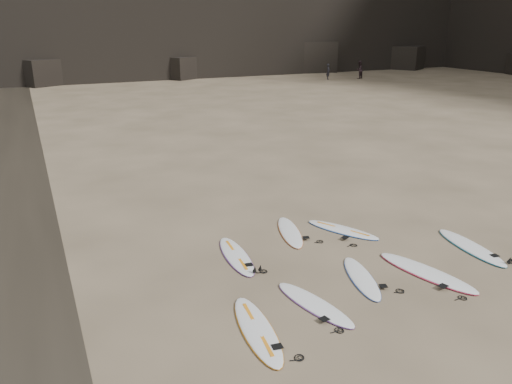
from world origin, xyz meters
TOP-DOWN VIEW (x-y plane):
  - ground at (0.00, 0.00)m, footprint 240.00×240.00m
  - surfboard_0 at (-3.75, -0.95)m, footprint 0.94×2.64m
  - surfboard_1 at (-2.19, -0.59)m, footprint 1.06×2.41m
  - surfboard_2 at (-0.52, -0.04)m, footprint 1.17×2.29m
  - surfboard_3 at (1.11, -0.50)m, footprint 1.32×2.83m
  - surfboard_4 at (3.27, 0.13)m, footprint 0.91×2.63m
  - surfboard_5 at (-2.85, 2.35)m, footprint 0.82×2.50m
  - surfboard_6 at (-0.79, 3.15)m, footprint 1.20×2.40m
  - surfboard_7 at (0.72, 2.64)m, footprint 1.60×2.35m
  - person_a at (22.41, 37.64)m, footprint 0.67×0.71m
  - person_b at (25.89, 36.89)m, footprint 1.13×1.02m

SIDE VIEW (x-z plane):
  - ground at x=0.00m, z-range 0.00..0.00m
  - surfboard_2 at x=-0.52m, z-range 0.00..0.08m
  - surfboard_6 at x=-0.79m, z-range 0.00..0.08m
  - surfboard_1 at x=-2.19m, z-range 0.00..0.08m
  - surfboard_7 at x=0.72m, z-range 0.00..0.08m
  - surfboard_5 at x=-2.85m, z-range 0.00..0.09m
  - surfboard_4 at x=3.27m, z-range 0.00..0.09m
  - surfboard_0 at x=-3.75m, z-range 0.00..0.09m
  - surfboard_3 at x=1.11m, z-range 0.00..0.10m
  - person_a at x=22.41m, z-range 0.00..1.63m
  - person_b at x=25.89m, z-range 0.00..1.89m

